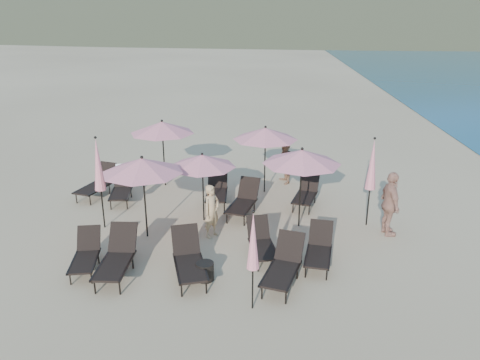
# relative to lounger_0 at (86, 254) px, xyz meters

# --- Properties ---
(ground) EXTENTS (800.00, 800.00, 0.00)m
(ground) POSITION_rel_lounger_0_xyz_m (3.90, 0.20, -0.41)
(ground) COLOR #D6BA8C
(ground) RESTS_ON ground
(lounger_0) EXTENTS (0.83, 1.61, 0.88)m
(lounger_0) POSITION_rel_lounger_0_xyz_m (0.00, 0.00, 0.00)
(lounger_0) COLOR black
(lounger_0) RESTS_ON ground
(lounger_1) EXTENTS (0.73, 1.83, 1.05)m
(lounger_1) POSITION_rel_lounger_0_xyz_m (0.86, -0.22, 0.08)
(lounger_1) COLOR black
(lounger_1) RESTS_ON ground
(lounger_2) EXTENTS (1.16, 1.91, 1.03)m
(lounger_2) POSITION_rel_lounger_0_xyz_m (2.60, -0.19, 0.07)
(lounger_2) COLOR black
(lounger_2) RESTS_ON ground
(lounger_3) EXTENTS (1.13, 1.87, 1.01)m
(lounger_3) POSITION_rel_lounger_0_xyz_m (4.85, -0.35, 0.06)
(lounger_3) COLOR black
(lounger_3) RESTS_ON ground
(lounger_4) EXTENTS (0.93, 1.65, 0.89)m
(lounger_4) POSITION_rel_lounger_0_xyz_m (4.33, 0.87, 0.01)
(lounger_4) COLOR black
(lounger_4) RESTS_ON ground
(lounger_5) EXTENTS (0.87, 1.68, 0.92)m
(lounger_5) POSITION_rel_lounger_0_xyz_m (5.77, 0.59, 0.02)
(lounger_5) COLOR black
(lounger_5) RESTS_ON ground
(lounger_6) EXTENTS (1.14, 1.87, 1.01)m
(lounger_6) POSITION_rel_lounger_0_xyz_m (-1.42, 4.86, 0.06)
(lounger_6) COLOR black
(lounger_6) RESTS_ON ground
(lounger_7) EXTENTS (0.87, 1.78, 1.07)m
(lounger_7) POSITION_rel_lounger_0_xyz_m (-0.47, 4.58, 0.10)
(lounger_7) COLOR black
(lounger_7) RESTS_ON ground
(lounger_8) EXTENTS (0.76, 1.80, 1.02)m
(lounger_8) POSITION_rel_lounger_0_xyz_m (2.77, 4.50, 0.06)
(lounger_8) COLOR black
(lounger_8) RESTS_ON ground
(lounger_9) EXTENTS (1.08, 1.85, 1.00)m
(lounger_9) POSITION_rel_lounger_0_xyz_m (3.71, 3.57, 0.06)
(lounger_9) COLOR black
(lounger_9) RESTS_ON ground
(lounger_10) EXTENTS (1.05, 1.76, 0.95)m
(lounger_10) POSITION_rel_lounger_0_xyz_m (5.73, 4.45, 0.03)
(lounger_10) COLOR black
(lounger_10) RESTS_ON ground
(umbrella_open_0) EXTENTS (2.23, 2.23, 2.40)m
(umbrella_open_0) POSITION_rel_lounger_0_xyz_m (1.05, 1.86, 1.71)
(umbrella_open_0) COLOR black
(umbrella_open_0) RESTS_ON ground
(umbrella_open_1) EXTENTS (2.00, 2.00, 2.16)m
(umbrella_open_1) POSITION_rel_lounger_0_xyz_m (2.52, 3.06, 1.49)
(umbrella_open_1) COLOR black
(umbrella_open_1) RESTS_ON ground
(umbrella_open_2) EXTENTS (2.26, 2.26, 2.44)m
(umbrella_open_2) POSITION_rel_lounger_0_xyz_m (5.41, 2.81, 1.74)
(umbrella_open_2) COLOR black
(umbrella_open_2) RESTS_ON ground
(umbrella_open_3) EXTENTS (2.29, 2.29, 2.46)m
(umbrella_open_3) POSITION_rel_lounger_0_xyz_m (0.68, 6.05, 1.76)
(umbrella_open_3) COLOR black
(umbrella_open_3) RESTS_ON ground
(umbrella_open_4) EXTENTS (2.23, 2.23, 2.40)m
(umbrella_open_4) POSITION_rel_lounger_0_xyz_m (4.35, 5.57, 1.71)
(umbrella_open_4) COLOR black
(umbrella_open_4) RESTS_ON ground
(umbrella_closed_0) EXTENTS (0.27, 0.27, 2.30)m
(umbrella_closed_0) POSITION_rel_lounger_0_xyz_m (4.16, -1.41, 1.19)
(umbrella_closed_0) COLOR black
(umbrella_closed_0) RESTS_ON ground
(umbrella_closed_1) EXTENTS (0.32, 0.32, 2.72)m
(umbrella_closed_1) POSITION_rel_lounger_0_xyz_m (7.44, 3.00, 1.48)
(umbrella_closed_1) COLOR black
(umbrella_closed_1) RESTS_ON ground
(umbrella_closed_2) EXTENTS (0.33, 0.33, 2.79)m
(umbrella_closed_2) POSITION_rel_lounger_0_xyz_m (-0.36, 2.37, 1.53)
(umbrella_closed_2) COLOR black
(umbrella_closed_2) RESTS_ON ground
(side_table_0) EXTENTS (0.39, 0.39, 0.43)m
(side_table_0) POSITION_rel_lounger_0_xyz_m (0.61, 0.60, -0.20)
(side_table_0) COLOR black
(side_table_0) RESTS_ON ground
(side_table_1) EXTENTS (0.43, 0.43, 0.45)m
(side_table_1) POSITION_rel_lounger_0_xyz_m (3.00, -0.33, -0.19)
(side_table_1) COLOR black
(side_table_1) RESTS_ON ground
(beachgoer_a) EXTENTS (0.63, 0.67, 1.54)m
(beachgoer_a) POSITION_rel_lounger_0_xyz_m (2.90, 1.98, 0.36)
(beachgoer_a) COLOR tan
(beachgoer_a) RESTS_ON ground
(beachgoer_b) EXTENTS (0.80, 0.92, 1.60)m
(beachgoer_b) POSITION_rel_lounger_0_xyz_m (5.08, 6.54, 0.39)
(beachgoer_b) COLOR tan
(beachgoer_b) RESTS_ON ground
(beachgoer_c) EXTENTS (0.60, 1.15, 1.88)m
(beachgoer_c) POSITION_rel_lounger_0_xyz_m (7.90, 2.38, 0.53)
(beachgoer_c) COLOR tan
(beachgoer_c) RESTS_ON ground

